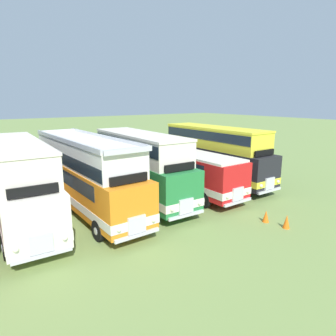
% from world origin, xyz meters
% --- Properties ---
extents(ground_plane, '(200.00, 200.00, 0.00)m').
position_xyz_m(ground_plane, '(0.00, 0.00, 0.00)').
color(ground_plane, '#7A934C').
extents(bus_fourth_in_row, '(2.92, 10.60, 4.49)m').
position_xyz_m(bus_fourth_in_row, '(-1.79, 0.13, 2.47)').
color(bus_fourth_in_row, silver).
rests_on(bus_fourth_in_row, ground).
extents(bus_fifth_in_row, '(2.87, 11.63, 4.52)m').
position_xyz_m(bus_fifth_in_row, '(1.79, 0.10, 2.36)').
color(bus_fifth_in_row, orange).
rests_on(bus_fifth_in_row, ground).
extents(bus_sixth_in_row, '(2.77, 9.79, 4.49)m').
position_xyz_m(bus_sixth_in_row, '(5.39, -0.19, 2.47)').
color(bus_sixth_in_row, '#237538').
rests_on(bus_sixth_in_row, ground).
extents(bus_seventh_in_row, '(2.77, 11.20, 2.99)m').
position_xyz_m(bus_seventh_in_row, '(8.98, 0.31, 1.76)').
color(bus_seventh_in_row, red).
rests_on(bus_seventh_in_row, ground).
extents(bus_eighth_in_row, '(2.63, 10.53, 4.49)m').
position_xyz_m(bus_eighth_in_row, '(12.57, 0.43, 2.47)').
color(bus_eighth_in_row, black).
rests_on(bus_eighth_in_row, ground).
extents(cone_near_end, '(0.36, 0.36, 0.66)m').
position_xyz_m(cone_near_end, '(9.18, -7.27, 0.33)').
color(cone_near_end, orange).
rests_on(cone_near_end, ground).
extents(cone_mid_row, '(0.36, 0.36, 0.73)m').
position_xyz_m(cone_mid_row, '(9.39, -8.40, 0.36)').
color(cone_mid_row, orange).
rests_on(cone_mid_row, ground).
extents(rope_fence_line, '(31.23, 0.08, 1.05)m').
position_xyz_m(rope_fence_line, '(0.00, 11.31, 0.71)').
color(rope_fence_line, '#8C704C').
rests_on(rope_fence_line, ground).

